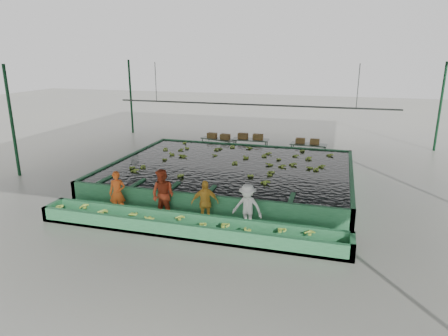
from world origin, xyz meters
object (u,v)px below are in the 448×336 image
(worker_a, at_px, (117,193))
(box_stack_right, at_px, (307,144))
(packing_table_mid, at_px, (250,147))
(sorting_trough, at_px, (187,226))
(packing_table_left, at_px, (219,146))
(box_stack_mid, at_px, (250,139))
(flotation_tank, at_px, (231,174))
(worker_d, at_px, (247,207))
(worker_c, at_px, (205,203))
(worker_b, at_px, (163,195))
(box_stack_left, at_px, (219,139))
(packing_table_right, at_px, (308,152))

(worker_a, xyz_separation_m, box_stack_right, (5.67, 9.48, 0.07))
(packing_table_mid, height_order, box_stack_right, box_stack_right)
(sorting_trough, height_order, packing_table_left, packing_table_left)
(packing_table_left, xyz_separation_m, box_stack_mid, (1.78, 0.18, 0.46))
(flotation_tank, relative_size, box_stack_mid, 7.31)
(worker_d, xyz_separation_m, box_stack_right, (1.05, 9.48, 0.08))
(worker_c, distance_m, box_stack_mid, 9.54)
(packing_table_left, bearing_deg, worker_b, -84.42)
(worker_b, distance_m, packing_table_mid, 9.59)
(worker_a, distance_m, box_stack_left, 9.32)
(flotation_tank, height_order, packing_table_right, flotation_tank)
(flotation_tank, relative_size, sorting_trough, 1.00)
(worker_d, xyz_separation_m, box_stack_mid, (-2.03, 9.52, 0.13))
(worker_d, relative_size, packing_table_left, 0.80)
(worker_c, bearing_deg, sorting_trough, -134.29)
(sorting_trough, bearing_deg, worker_b, 145.53)
(worker_b, bearing_deg, worker_d, 11.23)
(sorting_trough, xyz_separation_m, worker_a, (-2.89, 0.80, 0.53))
(worker_d, distance_m, box_stack_mid, 9.74)
(packing_table_right, xyz_separation_m, box_stack_mid, (-3.15, 0.12, 0.47))
(flotation_tank, height_order, box_stack_left, box_stack_left)
(worker_c, bearing_deg, worker_b, 156.96)
(box_stack_mid, bearing_deg, worker_b, -95.18)
(worker_a, distance_m, packing_table_right, 11.02)
(flotation_tank, bearing_deg, worker_b, -105.17)
(packing_table_left, bearing_deg, packing_table_mid, 6.38)
(flotation_tank, height_order, box_stack_right, box_stack_right)
(flotation_tank, xyz_separation_m, packing_table_right, (2.85, 5.11, -0.03))
(sorting_trough, xyz_separation_m, box_stack_mid, (-0.30, 10.32, 0.65))
(sorting_trough, distance_m, worker_c, 1.00)
(sorting_trough, distance_m, box_stack_left, 10.31)
(worker_a, xyz_separation_m, worker_d, (4.62, 0.00, -0.01))
(sorting_trough, relative_size, worker_d, 6.52)
(sorting_trough, relative_size, packing_table_mid, 5.08)
(worker_a, height_order, worker_b, worker_b)
(sorting_trough, distance_m, worker_d, 1.97)
(flotation_tank, xyz_separation_m, worker_d, (1.73, -4.30, 0.32))
(worker_a, bearing_deg, box_stack_left, 68.73)
(worker_b, xyz_separation_m, box_stack_mid, (0.86, 9.52, 0.02))
(packing_table_mid, relative_size, box_stack_left, 1.53)
(flotation_tank, distance_m, worker_d, 4.64)
(packing_table_right, height_order, box_stack_mid, box_stack_mid)
(packing_table_mid, relative_size, box_stack_mid, 1.44)
(worker_a, height_order, packing_table_left, worker_a)
(sorting_trough, relative_size, box_stack_mid, 7.31)
(worker_a, height_order, worker_c, worker_a)
(flotation_tank, distance_m, sorting_trough, 5.10)
(worker_c, distance_m, packing_table_right, 9.75)
(packing_table_mid, relative_size, packing_table_right, 1.05)
(worker_c, height_order, packing_table_mid, worker_c)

